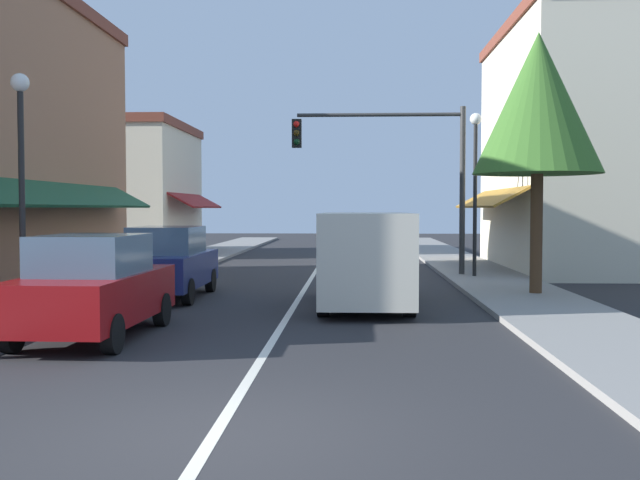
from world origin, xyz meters
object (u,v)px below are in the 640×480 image
parked_car_second_left (168,263)px  van_in_lane (365,256)px  parked_car_nearest_left (93,287)px  street_lamp_left_near (21,155)px  street_lamp_right_mid (475,169)px  traffic_signal_mast_arm (401,160)px  tree_right_near (538,104)px

parked_car_second_left → van_in_lane: bearing=-15.7°
parked_car_second_left → van_in_lane: van_in_lane is taller
van_in_lane → parked_car_nearest_left: bearing=-137.8°
parked_car_nearest_left → street_lamp_left_near: street_lamp_left_near is taller
street_lamp_right_mid → traffic_signal_mast_arm: bearing=165.3°
parked_car_second_left → street_lamp_left_near: street_lamp_left_near is taller
traffic_signal_mast_arm → tree_right_near: (3.03, -5.16, 1.01)m
street_lamp_left_near → street_lamp_right_mid: street_lamp_right_mid is taller
tree_right_near → street_lamp_right_mid: bearing=99.6°
parked_car_second_left → street_lamp_right_mid: bearing=31.1°
tree_right_near → traffic_signal_mast_arm: bearing=120.4°
street_lamp_left_near → traffic_signal_mast_arm: bearing=49.3°
parked_car_nearest_left → van_in_lane: van_in_lane is taller
street_lamp_left_near → tree_right_near: bearing=20.7°
parked_car_second_left → tree_right_near: (9.10, 0.52, 3.90)m
traffic_signal_mast_arm → street_lamp_right_mid: bearing=-14.7°
van_in_lane → street_lamp_left_near: bearing=-161.4°
parked_car_nearest_left → street_lamp_left_near: size_ratio=0.85×
parked_car_nearest_left → traffic_signal_mast_arm: (5.92, 11.30, 2.89)m
parked_car_nearest_left → tree_right_near: bearing=35.4°
parked_car_nearest_left → parked_car_second_left: 5.62m
van_in_lane → tree_right_near: tree_right_near is taller
parked_car_second_left → traffic_signal_mast_arm: size_ratio=0.74×
traffic_signal_mast_arm → tree_right_near: bearing=-59.6°
van_in_lane → traffic_signal_mast_arm: bearing=79.7°
parked_car_nearest_left → traffic_signal_mast_arm: traffic_signal_mast_arm is taller
parked_car_nearest_left → van_in_lane: 6.35m
parked_car_nearest_left → street_lamp_right_mid: (8.17, 10.71, 2.56)m
parked_car_nearest_left → parked_car_second_left: size_ratio=1.00×
traffic_signal_mast_arm → street_lamp_right_mid: (2.26, -0.59, -0.33)m
street_lamp_left_near → tree_right_near: size_ratio=0.74×
parked_car_second_left → van_in_lane: size_ratio=0.79×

